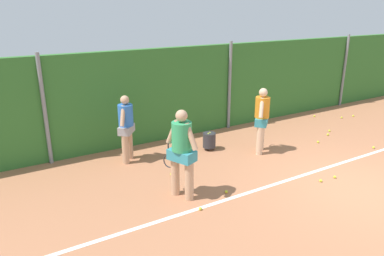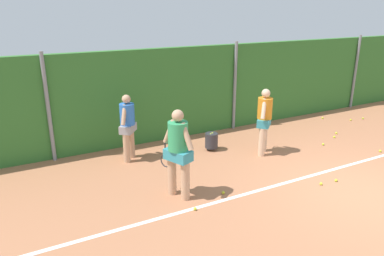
{
  "view_description": "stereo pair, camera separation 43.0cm",
  "coord_description": "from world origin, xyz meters",
  "px_view_note": "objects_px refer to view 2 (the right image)",
  "views": [
    {
      "loc": [
        -6.97,
        -4.24,
        3.86
      ],
      "look_at": [
        -2.68,
        2.95,
        1.05
      ],
      "focal_mm": 33.94,
      "sensor_mm": 36.0,
      "label": 1
    },
    {
      "loc": [
        -6.59,
        -4.45,
        3.86
      ],
      "look_at": [
        -2.68,
        2.95,
        1.05
      ],
      "focal_mm": 33.94,
      "sensor_mm": 36.0,
      "label": 2
    }
  ],
  "objects_px": {
    "tennis_ball_4": "(321,184)",
    "tennis_ball_0": "(323,144)",
    "tennis_ball_11": "(363,118)",
    "tennis_ball_8": "(380,151)",
    "player_backcourt_far": "(128,124)",
    "tennis_ball_6": "(171,174)",
    "player_foreground_near": "(178,149)",
    "tennis_ball_1": "(336,180)",
    "player_midcourt": "(264,118)",
    "tennis_ball_9": "(323,118)",
    "ball_hopper": "(211,140)",
    "tennis_ball_2": "(223,193)",
    "tennis_ball_3": "(195,209)",
    "tennis_ball_5": "(336,133)",
    "tennis_ball_7": "(351,120)",
    "tennis_ball_10": "(334,137)"
  },
  "relations": [
    {
      "from": "tennis_ball_4",
      "to": "tennis_ball_0",
      "type": "bearing_deg",
      "value": 42.22
    },
    {
      "from": "tennis_ball_4",
      "to": "tennis_ball_11",
      "type": "bearing_deg",
      "value": 29.69
    },
    {
      "from": "tennis_ball_8",
      "to": "tennis_ball_11",
      "type": "bearing_deg",
      "value": 45.84
    },
    {
      "from": "player_backcourt_far",
      "to": "tennis_ball_6",
      "type": "distance_m",
      "value": 1.77
    },
    {
      "from": "player_foreground_near",
      "to": "tennis_ball_6",
      "type": "relative_size",
      "value": 29.15
    },
    {
      "from": "player_foreground_near",
      "to": "tennis_ball_1",
      "type": "relative_size",
      "value": 29.15
    },
    {
      "from": "player_midcourt",
      "to": "tennis_ball_9",
      "type": "bearing_deg",
      "value": -21.31
    },
    {
      "from": "ball_hopper",
      "to": "tennis_ball_2",
      "type": "relative_size",
      "value": 7.78
    },
    {
      "from": "player_midcourt",
      "to": "tennis_ball_0",
      "type": "bearing_deg",
      "value": -53.24
    },
    {
      "from": "player_midcourt",
      "to": "tennis_ball_4",
      "type": "xyz_separation_m",
      "value": [
        -0.01,
        -2.14,
        -0.98
      ]
    },
    {
      "from": "tennis_ball_1",
      "to": "tennis_ball_4",
      "type": "distance_m",
      "value": 0.44
    },
    {
      "from": "tennis_ball_3",
      "to": "tennis_ball_9",
      "type": "distance_m",
      "value": 7.77
    },
    {
      "from": "tennis_ball_4",
      "to": "ball_hopper",
      "type": "bearing_deg",
      "value": 110.45
    },
    {
      "from": "tennis_ball_0",
      "to": "tennis_ball_2",
      "type": "xyz_separation_m",
      "value": [
        -4.15,
        -1.09,
        0.0
      ]
    },
    {
      "from": "ball_hopper",
      "to": "tennis_ball_5",
      "type": "height_order",
      "value": "ball_hopper"
    },
    {
      "from": "player_midcourt",
      "to": "tennis_ball_5",
      "type": "xyz_separation_m",
      "value": [
        3.09,
        0.16,
        -0.98
      ]
    },
    {
      "from": "tennis_ball_4",
      "to": "tennis_ball_3",
      "type": "bearing_deg",
      "value": 172.67
    },
    {
      "from": "tennis_ball_7",
      "to": "ball_hopper",
      "type": "bearing_deg",
      "value": -179.36
    },
    {
      "from": "tennis_ball_3",
      "to": "tennis_ball_4",
      "type": "height_order",
      "value": "same"
    },
    {
      "from": "tennis_ball_0",
      "to": "tennis_ball_2",
      "type": "height_order",
      "value": "same"
    },
    {
      "from": "tennis_ball_7",
      "to": "tennis_ball_8",
      "type": "height_order",
      "value": "same"
    },
    {
      "from": "tennis_ball_7",
      "to": "tennis_ball_8",
      "type": "distance_m",
      "value": 2.96
    },
    {
      "from": "tennis_ball_11",
      "to": "tennis_ball_7",
      "type": "bearing_deg",
      "value": 171.51
    },
    {
      "from": "player_foreground_near",
      "to": "tennis_ball_0",
      "type": "height_order",
      "value": "player_foreground_near"
    },
    {
      "from": "tennis_ball_5",
      "to": "player_midcourt",
      "type": "bearing_deg",
      "value": -177.12
    },
    {
      "from": "ball_hopper",
      "to": "tennis_ball_0",
      "type": "height_order",
      "value": "ball_hopper"
    },
    {
      "from": "player_backcourt_far",
      "to": "tennis_ball_6",
      "type": "relative_size",
      "value": 26.66
    },
    {
      "from": "player_foreground_near",
      "to": "tennis_ball_3",
      "type": "distance_m",
      "value": 1.24
    },
    {
      "from": "tennis_ball_0",
      "to": "tennis_ball_4",
      "type": "xyz_separation_m",
      "value": [
        -1.96,
        -1.78,
        0.0
      ]
    },
    {
      "from": "tennis_ball_7",
      "to": "tennis_ball_2",
      "type": "bearing_deg",
      "value": -160.97
    },
    {
      "from": "tennis_ball_8",
      "to": "tennis_ball_5",
      "type": "bearing_deg",
      "value": 85.74
    },
    {
      "from": "tennis_ball_0",
      "to": "tennis_ball_10",
      "type": "bearing_deg",
      "value": 20.45
    },
    {
      "from": "tennis_ball_10",
      "to": "tennis_ball_11",
      "type": "height_order",
      "value": "same"
    },
    {
      "from": "tennis_ball_5",
      "to": "tennis_ball_10",
      "type": "height_order",
      "value": "same"
    },
    {
      "from": "tennis_ball_1",
      "to": "tennis_ball_6",
      "type": "height_order",
      "value": "same"
    },
    {
      "from": "tennis_ball_1",
      "to": "tennis_ball_4",
      "type": "height_order",
      "value": "same"
    },
    {
      "from": "tennis_ball_5",
      "to": "tennis_ball_6",
      "type": "xyz_separation_m",
      "value": [
        -5.91,
        -0.22,
        0.0
      ]
    },
    {
      "from": "ball_hopper",
      "to": "tennis_ball_8",
      "type": "bearing_deg",
      "value": -29.8
    },
    {
      "from": "tennis_ball_11",
      "to": "tennis_ball_5",
      "type": "bearing_deg",
      "value": -162.2
    },
    {
      "from": "tennis_ball_8",
      "to": "tennis_ball_10",
      "type": "distance_m",
      "value": 1.43
    },
    {
      "from": "tennis_ball_1",
      "to": "tennis_ball_10",
      "type": "height_order",
      "value": "same"
    },
    {
      "from": "ball_hopper",
      "to": "player_midcourt",
      "type": "bearing_deg",
      "value": -37.33
    },
    {
      "from": "tennis_ball_0",
      "to": "tennis_ball_8",
      "type": "height_order",
      "value": "same"
    },
    {
      "from": "tennis_ball_0",
      "to": "tennis_ball_4",
      "type": "height_order",
      "value": "same"
    },
    {
      "from": "tennis_ball_2",
      "to": "tennis_ball_8",
      "type": "relative_size",
      "value": 1.0
    },
    {
      "from": "player_foreground_near",
      "to": "tennis_ball_2",
      "type": "distance_m",
      "value": 1.43
    },
    {
      "from": "tennis_ball_1",
      "to": "tennis_ball_10",
      "type": "bearing_deg",
      "value": 42.43
    },
    {
      "from": "ball_hopper",
      "to": "tennis_ball_6",
      "type": "relative_size",
      "value": 7.78
    },
    {
      "from": "tennis_ball_11",
      "to": "player_midcourt",
      "type": "bearing_deg",
      "value": -170.85
    },
    {
      "from": "tennis_ball_0",
      "to": "tennis_ball_7",
      "type": "bearing_deg",
      "value": 25.24
    }
  ]
}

